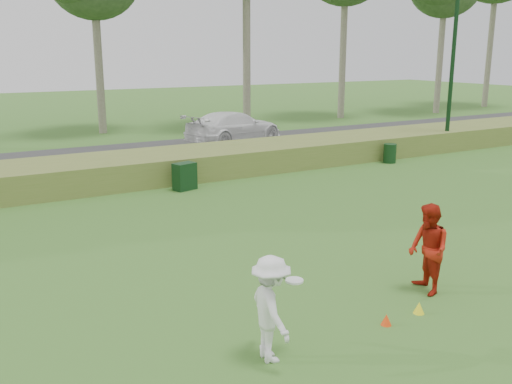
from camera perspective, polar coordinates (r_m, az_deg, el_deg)
ground at (r=10.39m, az=11.29°, el=-11.66°), size 120.00×120.00×0.00m
reed_strip at (r=20.38m, az=-11.28°, el=2.40°), size 80.00×3.00×0.90m
park_road at (r=25.17m, az=-14.93°, el=3.40°), size 80.00×6.00×0.06m
lamp_post at (r=27.13m, az=19.36°, el=15.65°), size 0.70×0.70×8.18m
player_white at (r=8.44m, az=1.51°, el=-11.60°), size 0.91×1.11×1.60m
player_red at (r=11.11m, az=16.85°, el=-5.50°), size 0.87×0.99×1.71m
cone_orange at (r=9.95m, az=12.90°, el=-12.33°), size 0.18×0.18×0.19m
cone_yellow at (r=10.48m, az=15.98°, el=-11.06°), size 0.19×0.19×0.21m
utility_cabinet at (r=18.76m, az=-7.15°, el=1.56°), size 0.81×0.62×0.89m
trash_bin at (r=23.80m, az=13.23°, el=3.79°), size 0.58×0.58×0.77m
car_right at (r=27.99m, az=-2.21°, el=6.51°), size 5.56×3.36×1.51m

